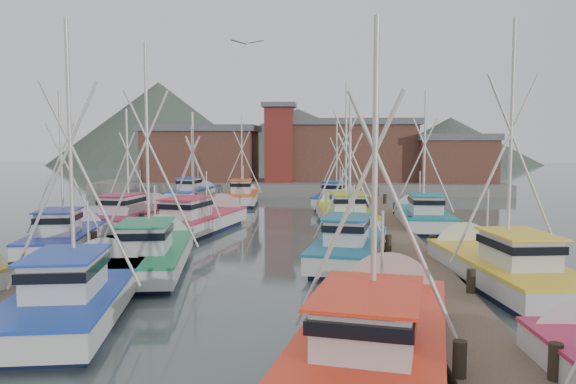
# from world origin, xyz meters

# --- Properties ---
(ground) EXTENTS (260.00, 260.00, 0.00)m
(ground) POSITION_xyz_m (0.00, 0.00, 0.00)
(ground) COLOR #4E5E5B
(ground) RESTS_ON ground
(dock_left) EXTENTS (2.30, 46.00, 1.50)m
(dock_left) POSITION_xyz_m (-7.00, 4.04, 0.21)
(dock_left) COLOR #4E3A30
(dock_left) RESTS_ON ground
(dock_right) EXTENTS (2.30, 46.00, 1.50)m
(dock_right) POSITION_xyz_m (7.00, 4.04, 0.21)
(dock_right) COLOR #4E3A30
(dock_right) RESTS_ON ground
(quay) EXTENTS (44.00, 16.00, 1.20)m
(quay) POSITION_xyz_m (0.00, 37.00, 0.60)
(quay) COLOR slate
(quay) RESTS_ON ground
(shed_left) EXTENTS (12.72, 8.48, 6.20)m
(shed_left) POSITION_xyz_m (-11.00, 35.00, 4.34)
(shed_left) COLOR brown
(shed_left) RESTS_ON quay
(shed_center) EXTENTS (14.84, 9.54, 6.90)m
(shed_center) POSITION_xyz_m (6.00, 37.00, 4.69)
(shed_center) COLOR brown
(shed_center) RESTS_ON quay
(shed_right) EXTENTS (8.48, 6.36, 5.20)m
(shed_right) POSITION_xyz_m (17.00, 34.00, 3.84)
(shed_right) COLOR brown
(shed_right) RESTS_ON quay
(lookout_tower) EXTENTS (3.60, 3.60, 8.50)m
(lookout_tower) POSITION_xyz_m (-2.00, 33.00, 5.55)
(lookout_tower) COLOR maroon
(lookout_tower) RESTS_ON quay
(distant_hills) EXTENTS (175.00, 140.00, 42.00)m
(distant_hills) POSITION_xyz_m (-12.76, 122.59, 0.00)
(distant_hills) COLOR #485446
(distant_hills) RESTS_ON ground
(boat_0) EXTENTS (4.36, 9.69, 9.90)m
(boat_0) POSITION_xyz_m (-4.61, -10.96, 0.68)
(boat_0) COLOR #0F1835
(boat_0) RESTS_ON ground
(boat_1) EXTENTS (5.13, 10.77, 9.23)m
(boat_1) POSITION_xyz_m (4.38, -14.29, 0.68)
(boat_1) COLOR #0F1835
(boat_1) RESTS_ON ground
(boat_4) EXTENTS (4.39, 9.86, 10.35)m
(boat_4) POSITION_xyz_m (-4.40, -4.40, 0.69)
(boat_4) COLOR #0F1835
(boat_4) RESTS_ON ground
(boat_5) EXTENTS (4.13, 9.17, 8.02)m
(boat_5) POSITION_xyz_m (4.28, -2.23, 0.68)
(boat_5) COLOR #0F1835
(boat_5) RESTS_ON ground
(boat_6) EXTENTS (3.90, 8.60, 8.60)m
(boat_6) POSITION_xyz_m (-9.84, -0.88, 0.68)
(boat_6) COLOR #0F1835
(boat_6) RESTS_ON ground
(boat_7) EXTENTS (4.31, 9.79, 10.77)m
(boat_7) POSITION_xyz_m (9.71, -6.19, 0.69)
(boat_7) COLOR #0F1835
(boat_7) RESTS_ON ground
(boat_8) EXTENTS (5.10, 10.66, 8.21)m
(boat_8) POSITION_xyz_m (-4.64, 5.76, 0.68)
(boat_8) COLOR #0F1835
(boat_8) RESTS_ON ground
(boat_9) EXTENTS (4.18, 10.42, 10.34)m
(boat_9) POSITION_xyz_m (4.31, 9.46, 0.69)
(boat_9) COLOR #0F1835
(boat_9) RESTS_ON ground
(boat_10) EXTENTS (3.92, 9.76, 8.40)m
(boat_10) POSITION_xyz_m (-9.32, 7.40, 0.68)
(boat_10) COLOR #0F1835
(boat_10) RESTS_ON ground
(boat_11) EXTENTS (3.88, 9.30, 9.52)m
(boat_11) POSITION_xyz_m (9.30, 8.72, 0.68)
(boat_11) COLOR #0F1835
(boat_11) RESTS_ON ground
(boat_12) EXTENTS (3.48, 8.72, 8.71)m
(boat_12) POSITION_xyz_m (-4.35, 21.63, 0.68)
(boat_12) COLOR #0F1835
(boat_12) RESTS_ON ground
(boat_13) EXTENTS (4.27, 8.85, 7.98)m
(boat_13) POSITION_xyz_m (4.11, 19.96, 0.68)
(boat_13) COLOR #0F1835
(boat_13) RESTS_ON ground
(boat_14) EXTENTS (3.56, 8.30, 7.67)m
(boat_14) POSITION_xyz_m (-9.33, 24.29, 0.68)
(boat_14) COLOR #0F1835
(boat_14) RESTS_ON ground
(gull_near) EXTENTS (1.54, 0.66, 0.24)m
(gull_near) POSITION_xyz_m (-0.59, -1.50, 10.09)
(gull_near) COLOR gray
(gull_near) RESTS_ON ground
(gull_far) EXTENTS (1.48, 0.65, 0.24)m
(gull_far) POSITION_xyz_m (4.22, 2.71, 5.26)
(gull_far) COLOR gray
(gull_far) RESTS_ON ground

